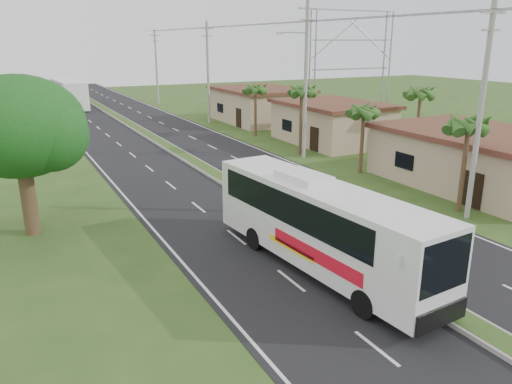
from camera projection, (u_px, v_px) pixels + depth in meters
name	position (u px, v px, depth m)	size (l,w,h in m)	color
ground	(363.00, 263.00, 20.84)	(180.00, 180.00, 0.00)	#2D491A
road_asphalt	(195.00, 163.00, 37.86)	(14.00, 160.00, 0.02)	black
median_strip	(195.00, 162.00, 37.84)	(1.20, 160.00, 0.18)	gray
lane_edge_left	(105.00, 174.00, 34.94)	(0.12, 160.00, 0.01)	silver
lane_edge_right	(272.00, 155.00, 40.80)	(0.12, 160.00, 0.01)	silver
shop_near	(480.00, 159.00, 31.56)	(8.60, 12.60, 3.52)	tan
shop_mid	(332.00, 122.00, 45.15)	(7.60, 10.60, 3.67)	tan
shop_far	(260.00, 105.00, 57.05)	(8.60, 11.60, 3.82)	tan
palm_verge_a	(469.00, 125.00, 25.96)	(2.40, 2.40, 5.45)	#473321
palm_verge_b	(364.00, 111.00, 33.90)	(2.40, 2.40, 5.05)	#473321
palm_verge_c	(302.00, 91.00, 39.38)	(2.40, 2.40, 5.85)	#473321
palm_verge_d	(255.00, 89.00, 47.42)	(2.40, 2.40, 5.25)	#473321
palm_behind_shop	(421.00, 93.00, 39.83)	(2.40, 2.40, 5.65)	#473321
shade_tree	(16.00, 130.00, 22.61)	(6.30, 6.00, 7.54)	#473321
utility_pole_a	(481.00, 109.00, 24.62)	(1.60, 0.28, 11.00)	gray
utility_pole_b	(305.00, 77.00, 38.05)	(3.20, 0.28, 12.00)	gray
utility_pole_c	(208.00, 71.00, 55.26)	(1.60, 0.28, 11.00)	gray
utility_pole_d	(156.00, 66.00, 72.35)	(1.60, 0.28, 10.50)	gray
billboard_lattice	(351.00, 61.00, 54.02)	(10.18, 1.18, 12.07)	gray
coach_bus_main	(320.00, 221.00, 19.77)	(3.49, 11.86, 3.78)	silver
coach_bus_far	(68.00, 92.00, 69.10)	(3.45, 13.04, 3.76)	white
motorcyclist	(294.00, 236.00, 21.65)	(1.79, 1.01, 2.24)	black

